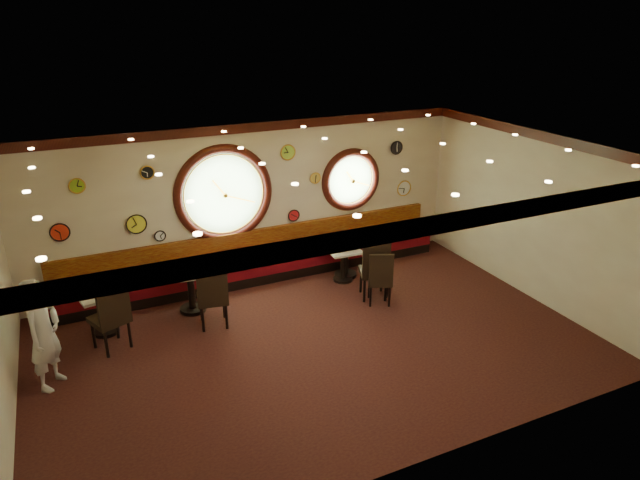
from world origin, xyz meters
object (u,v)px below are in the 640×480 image
at_px(table_d, 346,253).
at_px(waiter, 44,334).
at_px(table_a, 102,307).
at_px(condiment_a_salt, 94,289).
at_px(condiment_b_pepper, 190,266).
at_px(condiment_c_pepper, 347,247).
at_px(condiment_d_pepper, 347,238).
at_px(table_c, 343,261).
at_px(chair_b, 212,292).
at_px(condiment_c_bottle, 347,243).
at_px(condiment_b_salt, 180,266).
at_px(condiment_a_pepper, 100,290).
at_px(chair_c, 375,265).
at_px(condiment_b_bottle, 195,263).
at_px(condiment_d_salt, 341,236).
at_px(chair_a, 111,311).
at_px(condiment_a_bottle, 108,283).
at_px(condiment_d_bottle, 352,235).
at_px(chair_d, 380,275).
at_px(condiment_c_salt, 338,247).
at_px(table_b, 191,285).

distance_m(table_d, waiter, 5.87).
height_order(table_a, condiment_a_salt, condiment_a_salt).
xyz_separation_m(condiment_b_pepper, condiment_c_pepper, (3.14, -0.12, -0.13)).
relative_size(condiment_d_pepper, waiter, 0.05).
distance_m(table_c, condiment_c_pepper, 0.32).
xyz_separation_m(table_c, chair_b, (-2.90, -0.74, 0.26)).
height_order(condiment_c_bottle, waiter, waiter).
height_order(condiment_b_salt, condiment_b_pepper, condiment_b_pepper).
height_order(table_c, waiter, waiter).
distance_m(condiment_a_pepper, condiment_d_pepper, 4.83).
bearing_deg(chair_c, condiment_b_bottle, 179.83).
height_order(condiment_d_salt, condiment_b_pepper, condiment_b_pepper).
bearing_deg(condiment_a_salt, condiment_a_pepper, -40.91).
height_order(chair_b, condiment_b_pepper, chair_b).
relative_size(chair_a, condiment_d_salt, 7.10).
distance_m(table_a, condiment_a_bottle, 0.42).
height_order(chair_a, condiment_d_salt, chair_a).
bearing_deg(condiment_d_salt, chair_c, -85.93).
bearing_deg(condiment_d_salt, condiment_b_salt, -177.96).
bearing_deg(condiment_d_pepper, waiter, -165.27).
xyz_separation_m(table_a, table_d, (4.80, 0.27, 0.01)).
relative_size(table_d, chair_b, 1.06).
bearing_deg(waiter, condiment_c_pepper, -43.80).
bearing_deg(waiter, chair_c, -53.28).
bearing_deg(condiment_a_salt, table_c, 1.04).
distance_m(condiment_b_bottle, condiment_d_bottle, 3.27).
distance_m(table_a, chair_a, 0.70).
distance_m(condiment_b_pepper, condiment_c_bottle, 3.22).
xyz_separation_m(table_a, condiment_d_salt, (4.73, 0.37, 0.37)).
relative_size(chair_d, condiment_a_salt, 5.95).
distance_m(chair_c, condiment_d_bottle, 1.20).
height_order(chair_d, condiment_c_bottle, chair_d).
relative_size(condiment_d_salt, condiment_c_bottle, 0.76).
relative_size(condiment_a_pepper, condiment_b_bottle, 0.77).
height_order(table_c, condiment_c_salt, condiment_c_salt).
xyz_separation_m(condiment_b_salt, condiment_c_bottle, (3.38, -0.05, -0.11)).
bearing_deg(condiment_b_bottle, condiment_b_salt, 171.65).
xyz_separation_m(condiment_b_salt, condiment_b_bottle, (0.27, -0.04, 0.02)).
bearing_deg(condiment_c_pepper, condiment_c_bottle, 64.74).
height_order(table_d, condiment_a_pepper, condiment_a_pepper).
bearing_deg(chair_b, table_b, 114.86).
xyz_separation_m(table_b, condiment_a_salt, (-1.62, -0.12, 0.32)).
xyz_separation_m(condiment_c_salt, condiment_c_bottle, (0.24, 0.07, 0.02)).
bearing_deg(table_b, table_d, 2.31).
distance_m(chair_d, condiment_b_pepper, 3.49).
bearing_deg(condiment_c_salt, table_c, -15.96).
bearing_deg(chair_b, chair_d, 1.07).
height_order(table_c, condiment_d_pepper, condiment_d_pepper).
relative_size(table_d, condiment_d_bottle, 4.51).
height_order(chair_b, condiment_b_bottle, chair_b).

